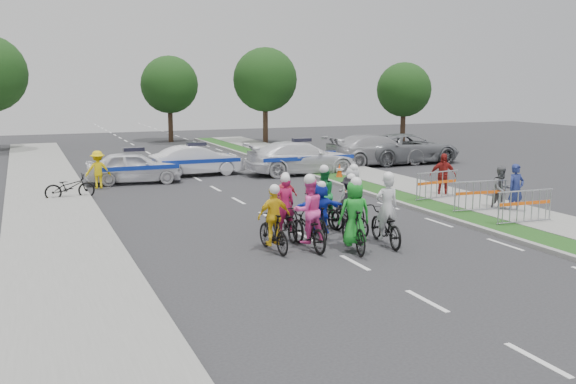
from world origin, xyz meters
name	(u,v)px	position (x,y,z in m)	size (l,w,h in m)	color
ground	(355,263)	(0.00, 0.00, 0.00)	(90.00, 90.00, 0.00)	#28282B
curb_right	(416,208)	(5.10, 5.00, 0.06)	(0.20, 60.00, 0.12)	gray
grass_strip	(433,207)	(5.80, 5.00, 0.06)	(1.20, 60.00, 0.11)	#244616
sidewalk_right	(475,203)	(7.60, 5.00, 0.07)	(2.40, 60.00, 0.13)	gray
sidewalk_left	(59,239)	(-6.50, 5.00, 0.07)	(3.00, 60.00, 0.13)	gray
rider_0	(386,221)	(1.61, 1.26, 0.66)	(0.96, 2.05, 2.01)	black
rider_1	(354,223)	(0.50, 0.99, 0.76)	(0.90, 1.93, 1.97)	black
rider_2	(308,221)	(-0.49, 1.66, 0.74)	(0.85, 1.99, 2.01)	black
rider_3	(274,226)	(-1.43, 1.75, 0.69)	(0.92, 1.73, 1.78)	black
rider_4	(350,211)	(1.29, 2.71, 0.70)	(1.07, 1.83, 1.79)	black
rider_5	(320,214)	(0.27, 2.53, 0.71)	(1.37, 1.63, 1.66)	black
rider_6	(284,217)	(-0.63, 2.97, 0.61)	(0.64, 1.81, 1.85)	black
rider_7	(352,201)	(1.98, 3.84, 0.74)	(0.82, 1.83, 1.89)	black
rider_8	(323,203)	(1.05, 3.99, 0.70)	(0.86, 1.92, 1.90)	black
rider_9	(284,205)	(-0.01, 4.47, 0.65)	(0.87, 1.63, 1.67)	black
police_car_0	(134,167)	(-2.82, 14.87, 0.70)	(1.65, 4.10, 1.40)	white
police_car_1	(197,161)	(0.30, 16.09, 0.70)	(1.49, 4.28, 1.41)	white
police_car_2	(302,158)	(5.04, 14.61, 0.78)	(2.19, 5.38, 1.56)	white
civilian_sedan	(376,150)	(10.08, 16.19, 0.81)	(2.28, 5.61, 1.63)	#ABABB0
civilian_suv	(408,148)	(12.12, 16.32, 0.80)	(2.66, 5.77, 1.60)	gray
spectator_0	(516,189)	(7.77, 3.18, 0.84)	(0.61, 0.40, 1.67)	navy
spectator_1	(501,189)	(7.61, 3.69, 0.77)	(0.75, 0.59, 1.55)	#5A5B5F
spectator_2	(443,176)	(7.42, 6.71, 0.85)	(0.99, 0.41, 1.69)	maroon
marshal_hiviz	(98,170)	(-4.44, 13.99, 0.78)	(1.01, 0.58, 1.56)	yellow
barrier_0	(525,208)	(6.70, 1.59, 0.56)	(2.00, 0.50, 1.12)	#A5A8AD
barrier_1	(480,197)	(6.70, 3.65, 0.56)	(2.00, 0.50, 1.12)	#A5A8AD
barrier_2	(437,187)	(6.70, 6.07, 0.56)	(2.00, 0.50, 1.12)	#A5A8AD
cone_0	(350,183)	(4.80, 9.27, 0.34)	(0.40, 0.40, 0.70)	#F24C0C
cone_1	(339,172)	(5.95, 12.42, 0.34)	(0.40, 0.40, 0.70)	#F24C0C
parked_bike	(70,187)	(-5.73, 11.72, 0.48)	(0.63, 1.82, 0.95)	black
tree_1	(265,80)	(9.00, 30.00, 4.54)	(4.55, 4.55, 6.82)	#382619
tree_2	(404,90)	(18.00, 26.00, 3.83)	(3.85, 3.85, 5.77)	#382619
tree_4	(169,85)	(3.00, 34.00, 4.19)	(4.20, 4.20, 6.30)	#382619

